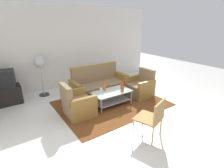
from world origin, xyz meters
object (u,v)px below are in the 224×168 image
at_px(tv_stand, 6,95).
at_px(couch, 99,86).
at_px(bottle_orange, 105,87).
at_px(bottle_brown, 123,89).
at_px(bottle_red, 122,86).
at_px(television, 2,79).
at_px(pedestal_fan, 40,65).
at_px(cup, 101,90).
at_px(armchair_right, 140,87).
at_px(armchair_left, 78,105).
at_px(coffee_table, 112,96).
at_px(wicker_chair, 153,116).

bearing_deg(tv_stand, couch, -21.60).
relative_size(bottle_orange, bottle_brown, 1.28).
bearing_deg(bottle_red, television, 147.48).
relative_size(tv_stand, pedestal_fan, 0.63).
distance_m(cup, television, 2.76).
distance_m(armchair_right, cup, 1.37).
relative_size(armchair_right, television, 1.27).
relative_size(armchair_left, coffee_table, 0.77).
distance_m(armchair_left, coffee_table, 1.04).
bearing_deg(tv_stand, television, 79.51).
bearing_deg(wicker_chair, bottle_orange, 68.51).
relative_size(coffee_table, wicker_chair, 1.31).
relative_size(armchair_left, armchair_right, 1.00).
bearing_deg(television, coffee_table, 154.49).
bearing_deg(armchair_left, wicker_chair, 28.12).
relative_size(armchair_right, pedestal_fan, 0.67).
relative_size(armchair_right, bottle_orange, 2.99).
relative_size(couch, bottle_orange, 6.36).
distance_m(armchair_left, armchair_right, 2.15).
bearing_deg(bottle_brown, tv_stand, 144.28).
bearing_deg(tv_stand, armchair_left, -51.40).
relative_size(couch, wicker_chair, 2.15).
bearing_deg(bottle_brown, bottle_orange, 137.70).
height_order(bottle_red, bottle_orange, bottle_orange).
relative_size(coffee_table, cup, 11.00).
relative_size(tv_stand, wicker_chair, 0.95).
relative_size(cup, television, 0.15).
distance_m(coffee_table, television, 3.09).
height_order(armchair_right, wicker_chair, armchair_right).
height_order(armchair_right, television, television).
distance_m(television, pedestal_fan, 1.08).
height_order(coffee_table, bottle_red, bottle_red).
distance_m(bottle_brown, tv_stand, 3.36).
xyz_separation_m(television, pedestal_fan, (1.05, 0.05, 0.25)).
distance_m(bottle_red, wicker_chair, 1.79).
relative_size(bottle_orange, television, 0.42).
xyz_separation_m(couch, cup, (-0.30, -0.61, 0.14)).
height_order(armchair_right, cup, armchair_right).
bearing_deg(armchair_left, bottle_orange, 102.54).
bearing_deg(pedestal_fan, bottle_red, -46.25).
bearing_deg(bottle_brown, armchair_right, 12.70).
bearing_deg(armchair_right, pedestal_fan, 54.35).
distance_m(armchair_right, bottle_brown, 0.89).
relative_size(cup, wicker_chair, 0.12).
distance_m(armchair_left, bottle_brown, 1.33).
bearing_deg(bottle_orange, bottle_brown, -42.30).
distance_m(couch, pedestal_fan, 1.93).
height_order(armchair_left, tv_stand, armchair_left).
relative_size(couch, bottle_red, 7.64).
distance_m(couch, tv_stand, 2.71).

